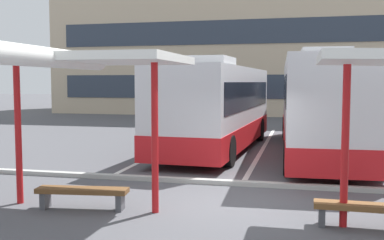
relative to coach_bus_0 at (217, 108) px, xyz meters
The scene contains 11 objects.
ground_plane 8.07m from the coach_bus_0, 77.37° to the right, with size 160.00×160.00×0.00m, color #515156.
terminal_building 25.22m from the coach_bus_0, 85.85° to the left, with size 38.40×13.26×19.48m.
coach_bus_0 is the anchor object (origin of this frame).
coach_bus_1 3.87m from the coach_bus_0, ahead, with size 3.14×12.43×3.77m.
lane_stripe_0 2.80m from the coach_bus_0, 152.10° to the left, with size 0.16×14.00×0.01m, color white.
lane_stripe_1 2.61m from the coach_bus_0, 31.65° to the left, with size 0.16×14.00×0.01m, color white.
lane_stripe_2 5.80m from the coach_bus_0, 11.02° to the left, with size 0.16×14.00×0.01m, color white.
waiting_shelter_1 9.28m from the coach_bus_0, 97.73° to the right, with size 4.11×4.72×3.27m.
bench_2 9.13m from the coach_bus_0, 97.86° to the right, with size 1.96×0.66×0.45m.
bench_3 10.04m from the coach_bus_0, 63.83° to the right, with size 1.91×0.46×0.45m.
platform_kerb 6.43m from the coach_bus_0, 73.91° to the right, with size 44.00×0.24×0.12m, color #ADADA8.
Camera 1 is at (1.45, -9.91, 2.66)m, focal length 43.11 mm.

